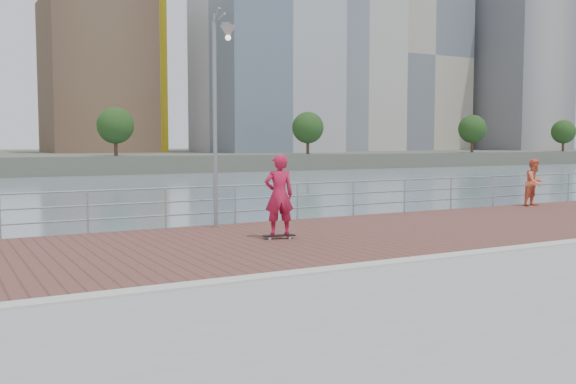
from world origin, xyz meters
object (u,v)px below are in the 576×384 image
street_lamp (220,80)px  skateboarder (279,195)px  bystander (534,182)px  guardrail (201,202)px

street_lamp → skateboarder: bearing=-77.1°
street_lamp → skateboarder: street_lamp is taller
skateboarder → bystander: skateboarder is taller
street_lamp → bystander: bearing=1.2°
street_lamp → bystander: size_ratio=3.25×
street_lamp → skateboarder: size_ratio=2.87×
skateboarder → bystander: 12.19m
guardrail → street_lamp: (0.23, -0.91, 3.28)m
street_lamp → skateboarder: (0.52, -2.28, -2.89)m
skateboarder → bystander: bearing=-154.4°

